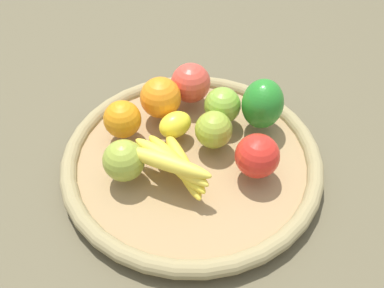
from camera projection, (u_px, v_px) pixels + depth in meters
The scene contains 12 objects.
ground_plane at pixel (192, 166), 0.76m from camera, with size 2.40×2.40×0.00m, color brown.
basket at pixel (192, 159), 0.75m from camera, with size 0.46×0.46×0.04m.
orange_1 at pixel (122, 119), 0.74m from camera, with size 0.07×0.07×0.07m, color orange.
orange_0 at pixel (161, 98), 0.78m from camera, with size 0.08×0.08×0.08m, color orange.
banana_bunch at pixel (174, 163), 0.67m from camera, with size 0.14×0.16×0.06m.
apple_4 at pixel (222, 105), 0.77m from camera, with size 0.07×0.07×0.07m, color #81AB35.
apple_0 at pixel (124, 160), 0.67m from camera, with size 0.07×0.07×0.07m, color #92A337.
apple_2 at pixel (257, 156), 0.68m from camera, with size 0.07×0.07×0.07m, color red.
bell_pepper at pixel (263, 104), 0.75m from camera, with size 0.08×0.08×0.09m, color #257E25.
lemon_0 at pixel (175, 125), 0.75m from camera, with size 0.06×0.05×0.05m, color yellow.
apple_1 at pixel (191, 83), 0.81m from camera, with size 0.08×0.08×0.08m, color #D04536.
apple_3 at pixel (214, 130), 0.73m from camera, with size 0.07×0.07×0.07m, color #8FA432.
Camera 1 is at (-0.14, -0.48, 0.58)m, focal length 38.94 mm.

